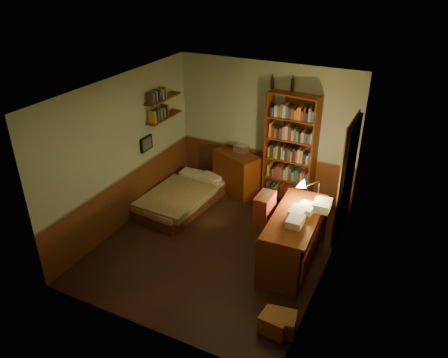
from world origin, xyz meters
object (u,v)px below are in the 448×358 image
at_px(cardboard_box_b, 281,323).
at_px(mini_stereo, 241,148).
at_px(desk_lamp, 319,185).
at_px(desk, 294,239).
at_px(dresser, 237,173).
at_px(office_chair, 275,229).
at_px(bookshelf, 290,151).
at_px(bed, 181,192).
at_px(cardboard_box_a, 274,324).

bearing_deg(cardboard_box_b, mini_stereo, 122.15).
bearing_deg(desk_lamp, desk, -87.18).
xyz_separation_m(dresser, office_chair, (1.38, -1.54, 0.01)).
bearing_deg(office_chair, desk, -16.02).
height_order(dresser, mini_stereo, mini_stereo).
distance_m(dresser, bookshelf, 1.22).
bearing_deg(dresser, desk, -19.82).
height_order(bookshelf, office_chair, bookshelf).
height_order(mini_stereo, desk, mini_stereo).
distance_m(desk_lamp, office_chair, 0.97).
height_order(desk, office_chair, office_chair).
xyz_separation_m(bed, cardboard_box_a, (2.68, -2.16, -0.14)).
height_order(bed, bookshelf, bookshelf).
height_order(dresser, bookshelf, bookshelf).
distance_m(dresser, mini_stereo, 0.50).
height_order(desk, cardboard_box_b, desk).
distance_m(dresser, desk_lamp, 2.35).
bearing_deg(cardboard_box_b, desk_lamp, 93.87).
bearing_deg(desk, cardboard_box_b, -80.73).
height_order(dresser, desk_lamp, desk_lamp).
bearing_deg(office_chair, dresser, 132.46).
relative_size(bookshelf, desk, 1.35).
bearing_deg(desk, cardboard_box_a, -83.69).
distance_m(bed, office_chair, 2.19).
xyz_separation_m(dresser, mini_stereo, (0.03, 0.12, 0.48)).
bearing_deg(bookshelf, bed, -142.09).
height_order(dresser, desk, desk).
relative_size(mini_stereo, bookshelf, 0.12).
xyz_separation_m(bookshelf, office_chair, (0.35, -1.62, -0.63)).
height_order(dresser, cardboard_box_a, dresser).
relative_size(mini_stereo, desk_lamp, 0.39).
distance_m(bookshelf, desk, 1.96).
xyz_separation_m(bed, desk_lamp, (2.62, -0.23, 0.89)).
bearing_deg(desk, bookshelf, 108.61).
relative_size(desk_lamp, cardboard_box_a, 1.82).
relative_size(bed, desk_lamp, 2.86).
relative_size(bookshelf, cardboard_box_a, 6.11).
relative_size(bed, mini_stereo, 7.30).
distance_m(desk, desk_lamp, 0.90).
xyz_separation_m(mini_stereo, bookshelf, (1.00, -0.04, 0.16)).
bearing_deg(bookshelf, mini_stereo, -174.67).
bearing_deg(dresser, bed, -103.63).
bearing_deg(office_chair, bed, 164.58).
distance_m(mini_stereo, bookshelf, 1.01).
relative_size(mini_stereo, desk, 0.16).
xyz_separation_m(bookshelf, cardboard_box_a, (0.93, -3.18, -0.93)).
height_order(bookshelf, desk_lamp, bookshelf).
bearing_deg(cardboard_box_a, cardboard_box_b, 32.59).
distance_m(dresser, cardboard_box_a, 3.68).
bearing_deg(bed, mini_stereo, 60.17).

